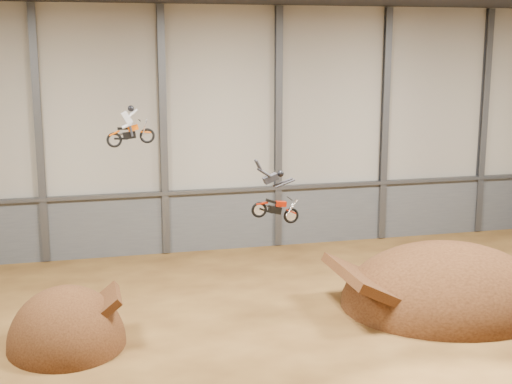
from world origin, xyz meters
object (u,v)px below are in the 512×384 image
landing_ramp (445,304)px  fmx_rider_a (131,124)px  fmx_rider_b (274,193)px  takeoff_ramp (67,344)px

landing_ramp → fmx_rider_a: size_ratio=4.95×
fmx_rider_b → landing_ramp: bearing=1.1°
takeoff_ramp → fmx_rider_a: size_ratio=2.72×
fmx_rider_a → fmx_rider_b: bearing=-19.3°
takeoff_ramp → fmx_rider_b: bearing=1.2°
fmx_rider_a → fmx_rider_b: 6.60m
takeoff_ramp → fmx_rider_b: size_ratio=1.95×
takeoff_ramp → landing_ramp: bearing=1.3°
fmx_rider_a → fmx_rider_b: size_ratio=0.72×
landing_ramp → fmx_rider_a: bearing=173.0°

